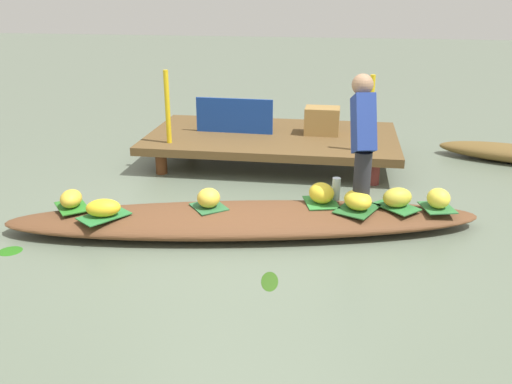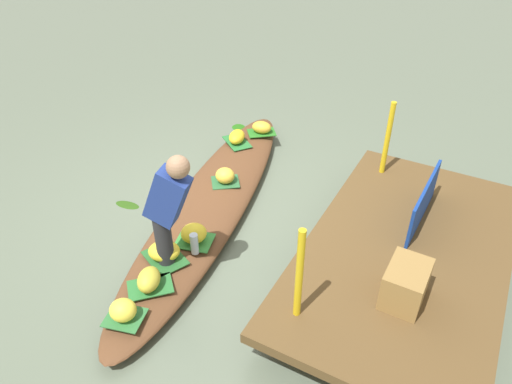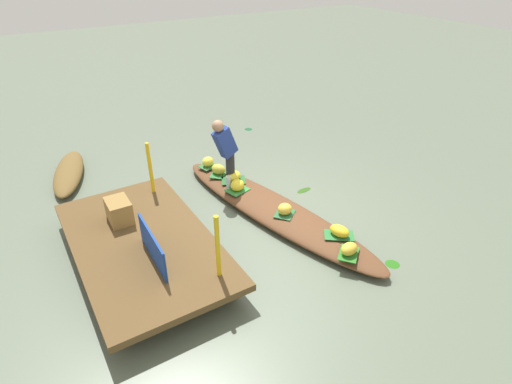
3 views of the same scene
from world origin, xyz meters
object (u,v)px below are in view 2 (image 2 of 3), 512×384
at_px(banana_bunch_6, 237,137).
at_px(vendor_person, 168,206).
at_px(banana_bunch_1, 262,127).
at_px(banana_bunch_2, 225,176).
at_px(vendor_boat, 210,204).
at_px(banana_bunch_5, 123,310).
at_px(market_banner, 424,202).
at_px(banana_bunch_0, 149,280).
at_px(produce_crate, 406,284).
at_px(banana_bunch_3, 164,251).
at_px(water_bottle, 194,244).
at_px(banana_bunch_4, 194,233).

distance_m(banana_bunch_6, vendor_person, 2.47).
xyz_separation_m(banana_bunch_1, banana_bunch_2, (1.29, 0.19, 0.01)).
distance_m(vendor_boat, banana_bunch_5, 1.84).
bearing_deg(market_banner, banana_bunch_0, -43.27).
bearing_deg(produce_crate, banana_bunch_1, -131.62).
relative_size(banana_bunch_0, banana_bunch_3, 0.93).
distance_m(vendor_boat, banana_bunch_2, 0.39).
relative_size(banana_bunch_1, produce_crate, 0.62).
distance_m(banana_bunch_1, market_banner, 2.67).
relative_size(water_bottle, market_banner, 0.23).
height_order(banana_bunch_0, banana_bunch_3, banana_bunch_0).
height_order(vendor_boat, banana_bunch_1, banana_bunch_1).
height_order(banana_bunch_5, market_banner, market_banner).
xyz_separation_m(vendor_boat, banana_bunch_6, (-1.23, -0.36, 0.19)).
height_order(banana_bunch_0, banana_bunch_5, banana_bunch_5).
xyz_separation_m(banana_bunch_1, water_bottle, (2.47, 0.57, 0.03)).
relative_size(banana_bunch_3, market_banner, 0.30).
distance_m(vendor_person, market_banner, 2.51).
bearing_deg(banana_bunch_4, banana_bunch_3, -17.68).
xyz_separation_m(banana_bunch_4, produce_crate, (-0.09, 2.06, 0.22)).
bearing_deg(banana_bunch_0, vendor_boat, -168.91).
bearing_deg(produce_crate, vendor_person, -77.66).
bearing_deg(banana_bunch_2, water_bottle, 17.55).
xyz_separation_m(vendor_person, market_banner, (-1.58, 1.92, -0.32)).
height_order(banana_bunch_3, market_banner, market_banner).
height_order(banana_bunch_5, water_bottle, water_bottle).
bearing_deg(banana_bunch_0, banana_bunch_5, 4.97).
bearing_deg(banana_bunch_0, banana_bunch_6, -166.45).
xyz_separation_m(banana_bunch_6, produce_crate, (1.85, 2.70, 0.24)).
distance_m(banana_bunch_0, banana_bunch_3, 0.39).
bearing_deg(banana_bunch_6, vendor_person, 16.03).
relative_size(market_banner, produce_crate, 2.30).
height_order(banana_bunch_0, water_bottle, water_bottle).
relative_size(vendor_person, water_bottle, 5.38).
height_order(banana_bunch_1, water_bottle, water_bottle).
xyz_separation_m(banana_bunch_0, produce_crate, (-0.81, 2.06, 0.23)).
distance_m(banana_bunch_5, banana_bunch_6, 3.11).
xyz_separation_m(banana_bunch_2, market_banner, (-0.17, 2.22, 0.28)).
bearing_deg(market_banner, vendor_person, -48.83).
bearing_deg(banana_bunch_4, banana_bunch_1, -168.66).
bearing_deg(banana_bunch_5, market_banner, 140.58).
xyz_separation_m(banana_bunch_2, banana_bunch_3, (1.39, 0.16, -0.00)).
bearing_deg(banana_bunch_1, market_banner, 65.22).
relative_size(banana_bunch_5, produce_crate, 0.52).
height_order(banana_bunch_0, banana_bunch_6, banana_bunch_0).
height_order(vendor_boat, banana_bunch_0, banana_bunch_0).
bearing_deg(banana_bunch_6, banana_bunch_0, 13.55).
xyz_separation_m(banana_bunch_0, water_bottle, (-0.58, 0.10, 0.02)).
distance_m(vendor_boat, banana_bunch_1, 1.65).
xyz_separation_m(banana_bunch_1, banana_bunch_6, (0.39, -0.17, -0.00)).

